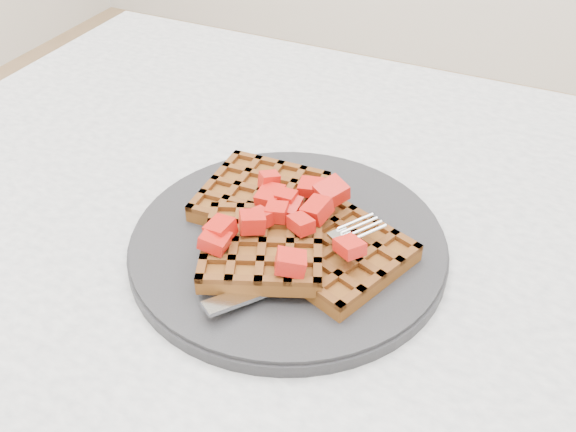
{
  "coord_description": "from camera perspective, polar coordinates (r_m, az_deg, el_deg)",
  "views": [
    {
      "loc": [
        0.08,
        -0.43,
        1.14
      ],
      "look_at": [
        -0.11,
        -0.03,
        0.79
      ],
      "focal_mm": 40.0,
      "sensor_mm": 36.0,
      "label": 1
    }
  ],
  "objects": [
    {
      "name": "fork",
      "position": [
        0.54,
        1.95,
        -4.63
      ],
      "size": [
        0.12,
        0.16,
        0.02
      ],
      "primitive_type": null,
      "rotation": [
        0.0,
        0.0,
        -0.57
      ],
      "color": "silver",
      "rests_on": "plate"
    },
    {
      "name": "table",
      "position": [
        0.67,
        9.51,
        -11.52
      ],
      "size": [
        1.2,
        0.8,
        0.75
      ],
      "color": "silver",
      "rests_on": "ground"
    },
    {
      "name": "strawberry_pile",
      "position": [
        0.56,
        0.0,
        1.13
      ],
      "size": [
        0.15,
        0.15,
        0.02
      ],
      "primitive_type": null,
      "color": "#A40200",
      "rests_on": "waffles"
    },
    {
      "name": "plate",
      "position": [
        0.58,
        0.0,
        -2.46
      ],
      "size": [
        0.29,
        0.29,
        0.02
      ],
      "primitive_type": "cylinder",
      "color": "black",
      "rests_on": "table"
    },
    {
      "name": "waffles",
      "position": [
        0.57,
        -0.15,
        -1.22
      ],
      "size": [
        0.22,
        0.19,
        0.03
      ],
      "color": "brown",
      "rests_on": "plate"
    }
  ]
}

